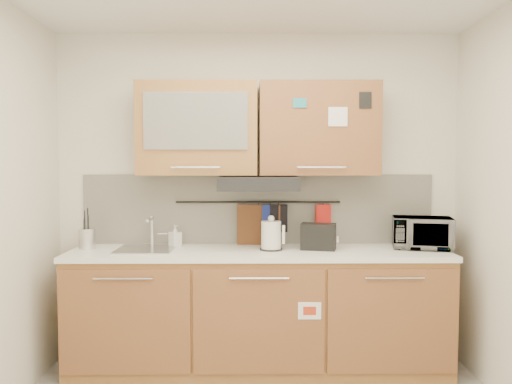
{
  "coord_description": "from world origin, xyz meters",
  "views": [
    {
      "loc": [
        -0.05,
        -2.52,
        1.57
      ],
      "look_at": [
        -0.02,
        1.05,
        1.36
      ],
      "focal_mm": 35.0,
      "sensor_mm": 36.0,
      "label": 1
    }
  ],
  "objects": [
    {
      "name": "wall_back",
      "position": [
        0.0,
        1.5,
        1.3
      ],
      "size": [
        3.2,
        0.0,
        3.2
      ],
      "primitive_type": "plane",
      "rotation": [
        1.57,
        0.0,
        0.0
      ],
      "color": "silver",
      "rests_on": "ground"
    },
    {
      "name": "base_cabinet",
      "position": [
        0.0,
        1.19,
        0.41
      ],
      "size": [
        2.8,
        0.64,
        0.88
      ],
      "color": "#A9723C",
      "rests_on": "floor"
    },
    {
      "name": "countertop",
      "position": [
        0.0,
        1.19,
        0.9
      ],
      "size": [
        2.82,
        0.62,
        0.04
      ],
      "primitive_type": "cube",
      "color": "white",
      "rests_on": "base_cabinet"
    },
    {
      "name": "backsplash",
      "position": [
        0.0,
        1.49,
        1.2
      ],
      "size": [
        2.8,
        0.02,
        0.56
      ],
      "primitive_type": "cube",
      "color": "silver",
      "rests_on": "countertop"
    },
    {
      "name": "upper_cabinets",
      "position": [
        -0.0,
        1.32,
        1.83
      ],
      "size": [
        1.82,
        0.37,
        0.7
      ],
      "color": "#A9723C",
      "rests_on": "wall_back"
    },
    {
      "name": "range_hood",
      "position": [
        0.0,
        1.25,
        1.42
      ],
      "size": [
        0.6,
        0.46,
        0.1
      ],
      "primitive_type": "cube",
      "color": "black",
      "rests_on": "upper_cabinets"
    },
    {
      "name": "sink",
      "position": [
        -0.85,
        1.21,
        0.92
      ],
      "size": [
        0.42,
        0.4,
        0.26
      ],
      "color": "silver",
      "rests_on": "countertop"
    },
    {
      "name": "utensil_rail",
      "position": [
        0.0,
        1.45,
        1.26
      ],
      "size": [
        1.3,
        0.02,
        0.02
      ],
      "primitive_type": "cylinder",
      "rotation": [
        0.0,
        1.57,
        0.0
      ],
      "color": "black",
      "rests_on": "backsplash"
    },
    {
      "name": "utensil_crock",
      "position": [
        -1.3,
        1.25,
        1.0
      ],
      "size": [
        0.13,
        0.13,
        0.31
      ],
      "rotation": [
        0.0,
        0.0,
        0.01
      ],
      "color": "silver",
      "rests_on": "countertop"
    },
    {
      "name": "kettle",
      "position": [
        0.1,
        1.19,
        1.02
      ],
      "size": [
        0.19,
        0.17,
        0.26
      ],
      "rotation": [
        0.0,
        0.0,
        -0.13
      ],
      "color": "silver",
      "rests_on": "countertop"
    },
    {
      "name": "toaster",
      "position": [
        0.45,
        1.21,
        1.02
      ],
      "size": [
        0.29,
        0.21,
        0.2
      ],
      "rotation": [
        0.0,
        0.0,
        -0.23
      ],
      "color": "black",
      "rests_on": "countertop"
    },
    {
      "name": "microwave",
      "position": [
        1.25,
        1.25,
        1.04
      ],
      "size": [
        0.49,
        0.38,
        0.24
      ],
      "primitive_type": "imported",
      "rotation": [
        0.0,
        0.0,
        -0.22
      ],
      "color": "#999999",
      "rests_on": "countertop"
    },
    {
      "name": "soap_bottle",
      "position": [
        -0.65,
        1.35,
        1.0
      ],
      "size": [
        0.11,
        0.11,
        0.17
      ],
      "primitive_type": "imported",
      "rotation": [
        0.0,
        0.0,
        0.75
      ],
      "color": "#999999",
      "rests_on": "countertop"
    },
    {
      "name": "cutting_board",
      "position": [
        0.0,
        1.44,
        1.03
      ],
      "size": [
        0.35,
        0.04,
        0.43
      ],
      "primitive_type": "cube",
      "rotation": [
        0.0,
        0.0,
        -0.05
      ],
      "color": "brown",
      "rests_on": "utensil_rail"
    },
    {
      "name": "oven_mitt",
      "position": [
        0.1,
        1.44,
        1.13
      ],
      "size": [
        0.14,
        0.05,
        0.23
      ],
      "primitive_type": "cube",
      "rotation": [
        0.0,
        0.0,
        0.14
      ],
      "color": "#203096",
      "rests_on": "utensil_rail"
    },
    {
      "name": "dark_pouch",
      "position": [
        0.16,
        1.44,
        1.13
      ],
      "size": [
        0.14,
        0.06,
        0.22
      ],
      "primitive_type": "cube",
      "rotation": [
        0.0,
        0.0,
        0.13
      ],
      "color": "black",
      "rests_on": "utensil_rail"
    },
    {
      "name": "pot_holder",
      "position": [
        0.52,
        1.44,
        1.16
      ],
      "size": [
        0.13,
        0.06,
        0.16
      ],
      "primitive_type": "cube",
      "rotation": [
        0.0,
        0.0,
        0.32
      ],
      "color": "red",
      "rests_on": "utensil_rail"
    }
  ]
}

